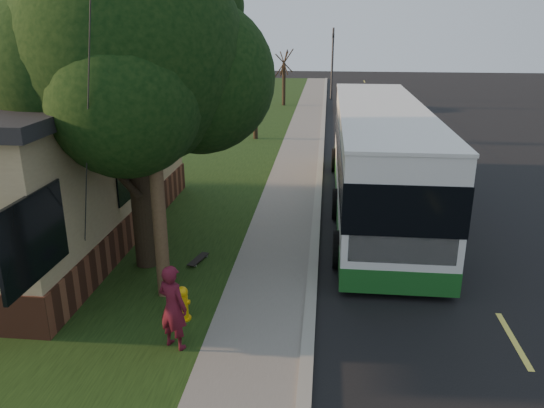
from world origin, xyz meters
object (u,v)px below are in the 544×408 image
at_px(distant_car, 357,99).
at_px(dumpster, 74,195).
at_px(transit_bus, 379,156).
at_px(skateboarder, 173,307).
at_px(skateboard_main, 198,259).
at_px(utility_pole, 149,90).
at_px(leafy_tree, 134,56).
at_px(bare_tree_far, 284,78).
at_px(fire_hydrant, 183,303).
at_px(bare_tree_near, 255,99).
at_px(traffic_signal, 332,59).

bearing_deg(distant_car, dumpster, -114.38).
distance_m(transit_bus, distant_car, 21.12).
distance_m(skateboarder, skateboard_main, 3.84).
xyz_separation_m(utility_pole, skateboarder, (0.81, -1.97, -3.72)).
bearing_deg(transit_bus, utility_pole, -128.60).
bearing_deg(skateboarder, transit_bus, -92.73).
bearing_deg(transit_bus, leafy_tree, -141.21).
relative_size(dumpster, distant_car, 0.31).
bearing_deg(bare_tree_far, skateboard_main, -89.89).
xyz_separation_m(leafy_tree, transit_bus, (6.10, 4.90, -3.35)).
height_order(leafy_tree, bare_tree_far, leafy_tree).
bearing_deg(fire_hydrant, utility_pole, 125.38).
height_order(fire_hydrant, bare_tree_far, bare_tree_far).
relative_size(fire_hydrant, leafy_tree, 0.09).
relative_size(bare_tree_near, bare_tree_far, 1.07).
xyz_separation_m(skateboard_main, distant_car, (5.26, 25.89, 0.68)).
distance_m(leafy_tree, skateboarder, 5.83).
relative_size(utility_pole, bare_tree_far, 2.25).
relative_size(fire_hydrant, utility_pole, 0.08).
bearing_deg(transit_bus, skateboard_main, -135.51).
distance_m(traffic_signal, transit_bus, 26.52).
height_order(bare_tree_near, skateboard_main, bare_tree_near).
bearing_deg(traffic_signal, bare_tree_near, -104.04).
bearing_deg(transit_bus, skateboarder, -117.46).
bearing_deg(bare_tree_far, fire_hydrant, -89.24).
bearing_deg(skateboard_main, distant_car, 78.52).
distance_m(skateboard_main, dumpster, 5.98).
distance_m(utility_pole, distant_car, 28.48).
xyz_separation_m(bare_tree_far, traffic_signal, (3.50, 4.00, 1.16)).
bearing_deg(distant_car, utility_pole, -101.56).
relative_size(transit_bus, dumpster, 8.51).
bearing_deg(fire_hydrant, bare_tree_near, 92.86).
xyz_separation_m(utility_pole, bare_tree_far, (0.31, 29.01, -2.63)).
bearing_deg(transit_bus, bare_tree_far, 102.39).
relative_size(leafy_tree, transit_bus, 0.62).
bearing_deg(skateboard_main, bare_tree_far, 90.11).
relative_size(utility_pole, bare_tree_near, 2.11).
bearing_deg(bare_tree_far, utility_pole, -90.60).
bearing_deg(dumpster, traffic_signal, 73.33).
bearing_deg(leafy_tree, traffic_signal, 81.53).
height_order(fire_hydrant, bare_tree_near, bare_tree_near).
xyz_separation_m(dumpster, distant_car, (10.15, 22.48, 0.20)).
height_order(fire_hydrant, skateboarder, skateboarder).
bearing_deg(fire_hydrant, traffic_signal, 84.79).
bearing_deg(traffic_signal, utility_pole, -96.58).
xyz_separation_m(fire_hydrant, bare_tree_near, (-0.90, 18.00, 1.72)).
relative_size(fire_hydrant, skateboard_main, 0.85).
bearing_deg(utility_pole, bare_tree_near, 90.66).
bearing_deg(skateboarder, skateboard_main, -58.43).
bearing_deg(bare_tree_near, skateboard_main, -87.92).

